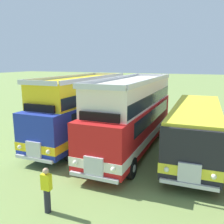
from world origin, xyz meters
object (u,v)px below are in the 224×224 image
object	(u,v)px
bus_first_in_row	(83,108)
bus_third_in_row	(196,127)
marshal_person	(47,190)
bus_second_in_row	(133,113)

from	to	relation	value
bus_first_in_row	bus_third_in_row	size ratio (longest dim) A/B	1.02
bus_third_in_row	marshal_person	size ratio (longest dim) A/B	5.67
bus_third_in_row	bus_first_in_row	bearing A→B (deg)	-179.94
bus_first_in_row	marshal_person	distance (m)	8.37
bus_second_in_row	marshal_person	bearing A→B (deg)	-97.14
bus_first_in_row	marshal_person	bearing A→B (deg)	-70.55
marshal_person	bus_first_in_row	bearing A→B (deg)	109.45
bus_first_in_row	bus_second_in_row	distance (m)	3.69
bus_third_in_row	marshal_person	bearing A→B (deg)	-120.67
bus_first_in_row	bus_third_in_row	world-z (taller)	bus_first_in_row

